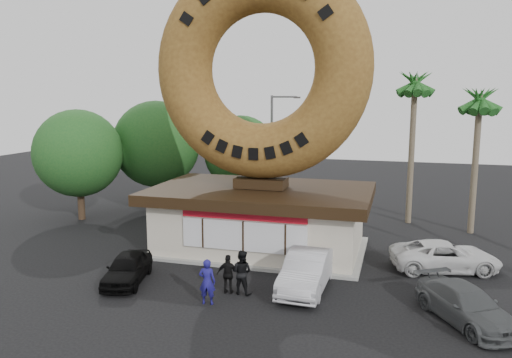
{
  "coord_description": "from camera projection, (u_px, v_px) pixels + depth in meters",
  "views": [
    {
      "loc": [
        6.75,
        -18.34,
        7.96
      ],
      "look_at": [
        0.3,
        4.0,
        4.08
      ],
      "focal_mm": 35.0,
      "sensor_mm": 36.0,
      "label": 1
    }
  ],
  "objects": [
    {
      "name": "person_left",
      "position": [
        207.0,
        282.0,
        19.18
      ],
      "size": [
        0.7,
        0.51,
        1.8
      ],
      "primitive_type": "imported",
      "rotation": [
        0.0,
        0.0,
        3.26
      ],
      "color": "navy",
      "rests_on": "ground"
    },
    {
      "name": "street_lamp",
      "position": [
        274.0,
        145.0,
        35.47
      ],
      "size": [
        2.11,
        0.2,
        8.0
      ],
      "color": "#59595E",
      "rests_on": "ground"
    },
    {
      "name": "palm_far",
      "position": [
        480.0,
        104.0,
        28.14
      ],
      "size": [
        2.6,
        2.6,
        8.75
      ],
      "color": "#726651",
      "rests_on": "ground"
    },
    {
      "name": "tree_far",
      "position": [
        78.0,
        153.0,
        31.91
      ],
      "size": [
        5.6,
        5.6,
        7.14
      ],
      "color": "#473321",
      "rests_on": "ground"
    },
    {
      "name": "ground",
      "position": [
        222.0,
        292.0,
        20.54
      ],
      "size": [
        90.0,
        90.0,
        0.0
      ],
      "primitive_type": "plane",
      "color": "black",
      "rests_on": "ground"
    },
    {
      "name": "tree_mid",
      "position": [
        241.0,
        152.0,
        35.18
      ],
      "size": [
        5.2,
        5.2,
        6.63
      ],
      "color": "#473321",
      "rests_on": "ground"
    },
    {
      "name": "car_grey",
      "position": [
        466.0,
        305.0,
        17.67
      ],
      "size": [
        3.82,
        4.71,
        1.28
      ],
      "primitive_type": "imported",
      "rotation": [
        0.0,
        0.0,
        0.54
      ],
      "color": "#4D5051",
      "rests_on": "ground"
    },
    {
      "name": "donut_shop",
      "position": [
        261.0,
        217.0,
        25.92
      ],
      "size": [
        11.2,
        7.2,
        3.8
      ],
      "color": "beige",
      "rests_on": "ground"
    },
    {
      "name": "giant_donut",
      "position": [
        261.0,
        69.0,
        24.69
      ],
      "size": [
        10.95,
        2.79,
        10.95
      ],
      "primitive_type": "torus",
      "rotation": [
        1.57,
        0.0,
        0.0
      ],
      "color": "olive",
      "rests_on": "donut_shop"
    },
    {
      "name": "palm_near",
      "position": [
        415.0,
        88.0,
        30.37
      ],
      "size": [
        2.6,
        2.6,
        9.75
      ],
      "color": "#726651",
      "rests_on": "ground"
    },
    {
      "name": "car_black",
      "position": [
        127.0,
        268.0,
        21.47
      ],
      "size": [
        2.33,
        3.98,
        1.27
      ],
      "primitive_type": "imported",
      "rotation": [
        0.0,
        0.0,
        0.24
      ],
      "color": "black",
      "rests_on": "ground"
    },
    {
      "name": "car_white",
      "position": [
        445.0,
        256.0,
        22.94
      ],
      "size": [
        5.27,
        3.34,
        1.36
      ],
      "primitive_type": "imported",
      "rotation": [
        0.0,
        0.0,
        1.81
      ],
      "color": "silver",
      "rests_on": "ground"
    },
    {
      "name": "person_right",
      "position": [
        228.0,
        274.0,
        20.23
      ],
      "size": [
        0.98,
        0.47,
        1.62
      ],
      "primitive_type": "imported",
      "rotation": [
        0.0,
        0.0,
        3.23
      ],
      "color": "black",
      "rests_on": "ground"
    },
    {
      "name": "tree_west",
      "position": [
        157.0,
        144.0,
        34.69
      ],
      "size": [
        6.0,
        6.0,
        7.65
      ],
      "color": "#473321",
      "rests_on": "ground"
    },
    {
      "name": "person_center",
      "position": [
        242.0,
        272.0,
        20.18
      ],
      "size": [
        0.97,
        0.81,
        1.83
      ],
      "primitive_type": "imported",
      "rotation": [
        0.0,
        0.0,
        3.0
      ],
      "color": "black",
      "rests_on": "ground"
    },
    {
      "name": "car_silver",
      "position": [
        307.0,
        271.0,
        20.73
      ],
      "size": [
        1.75,
        4.76,
        1.55
      ],
      "primitive_type": "imported",
      "rotation": [
        0.0,
        0.0,
        -0.02
      ],
      "color": "#BCBCC2",
      "rests_on": "ground"
    }
  ]
}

